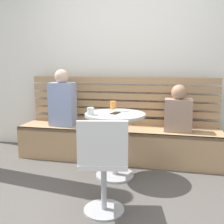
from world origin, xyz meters
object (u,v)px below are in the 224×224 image
at_px(cup_glass_short, 91,111).
at_px(white_chair, 103,163).
at_px(booth_bench, 118,143).
at_px(plate_small, 121,110).
at_px(person_adult, 62,101).
at_px(cup_tumbler_orange, 113,105).
at_px(phone_on_table, 115,113).
at_px(person_child_left, 178,111).
at_px(cafe_table, 115,133).

bearing_deg(cup_glass_short, white_chair, -65.16).
height_order(booth_bench, plate_small, plate_small).
distance_m(white_chair, person_adult, 1.67).
relative_size(booth_bench, cup_tumbler_orange, 27.00).
height_order(person_adult, phone_on_table, person_adult).
bearing_deg(booth_bench, plate_small, -72.37).
bearing_deg(person_adult, booth_bench, 1.39).
relative_size(person_adult, phone_on_table, 5.54).
xyz_separation_m(white_chair, cup_glass_short, (-0.31, 0.67, 0.32)).
bearing_deg(person_child_left, booth_bench, 179.32).
distance_m(booth_bench, plate_small, 0.66).
distance_m(cafe_table, person_adult, 1.05).
bearing_deg(cup_glass_short, booth_bench, 77.16).
height_order(booth_bench, phone_on_table, phone_on_table).
bearing_deg(person_child_left, phone_on_table, -141.78).
bearing_deg(cup_tumbler_orange, phone_on_table, -73.48).
bearing_deg(booth_bench, cup_tumbler_orange, -89.41).
bearing_deg(cup_tumbler_orange, cafe_table, -73.94).
distance_m(white_chair, cup_glass_short, 0.81).
xyz_separation_m(person_adult, phone_on_table, (0.86, -0.54, -0.04)).
bearing_deg(booth_bench, white_chair, -83.70).
bearing_deg(cup_tumbler_orange, plate_small, -38.28).
xyz_separation_m(booth_bench, person_child_left, (0.78, -0.01, 0.48)).
distance_m(person_child_left, cup_glass_short, 1.17).
distance_m(booth_bench, cup_glass_short, 0.91).
xyz_separation_m(white_chair, cup_tumbler_orange, (-0.15, 1.09, 0.33)).
height_order(booth_bench, person_adult, person_adult).
height_order(white_chair, cup_tumbler_orange, white_chair).
distance_m(booth_bench, cup_tumbler_orange, 0.64).
bearing_deg(booth_bench, person_child_left, -0.68).
xyz_separation_m(booth_bench, plate_small, (0.12, -0.38, 0.52)).
relative_size(person_adult, cup_tumbler_orange, 7.76).
bearing_deg(cup_glass_short, phone_on_table, 30.40).
bearing_deg(white_chair, cup_tumbler_orange, 97.78).
height_order(cafe_table, cup_tumbler_orange, cup_tumbler_orange).
bearing_deg(cup_glass_short, plate_small, 48.97).
bearing_deg(person_adult, person_child_left, 0.35).
bearing_deg(booth_bench, cafe_table, -81.68).
bearing_deg(plate_small, cup_tumbler_orange, 141.72).
distance_m(cup_glass_short, phone_on_table, 0.28).
height_order(white_chair, phone_on_table, white_chair).
distance_m(cup_glass_short, cup_tumbler_orange, 0.45).
distance_m(person_adult, cup_glass_short, 0.92).
bearing_deg(person_child_left, white_chair, -114.76).
height_order(plate_small, phone_on_table, plate_small).
xyz_separation_m(cafe_table, person_child_left, (0.70, 0.55, 0.18)).
bearing_deg(plate_small, cafe_table, -101.88).
distance_m(cafe_table, person_child_left, 0.91).
bearing_deg(cafe_table, phone_on_table, 65.14).
relative_size(person_child_left, cup_tumbler_orange, 5.93).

